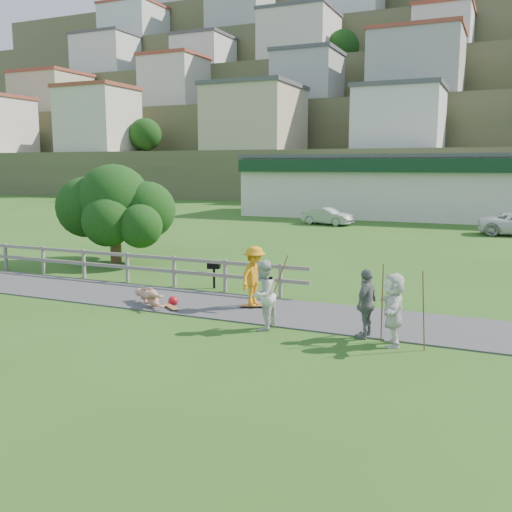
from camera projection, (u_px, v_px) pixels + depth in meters
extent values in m
plane|color=#2B5718|center=(173.00, 315.00, 16.29)|extent=(260.00, 260.00, 0.00)
cube|color=#38383A|center=(199.00, 303.00, 17.64)|extent=(34.00, 3.00, 0.04)
cube|color=slate|center=(6.00, 257.00, 23.17)|extent=(0.10, 0.10, 1.10)
cube|color=slate|center=(43.00, 260.00, 22.37)|extent=(0.10, 0.10, 1.10)
cube|color=slate|center=(84.00, 264.00, 21.58)|extent=(0.10, 0.10, 1.10)
cube|color=slate|center=(127.00, 267.00, 20.78)|extent=(0.10, 0.10, 1.10)
cube|color=slate|center=(174.00, 271.00, 19.98)|extent=(0.10, 0.10, 1.10)
cube|color=slate|center=(225.00, 276.00, 19.19)|extent=(0.10, 0.10, 1.10)
cube|color=slate|center=(280.00, 281.00, 18.39)|extent=(0.10, 0.10, 1.10)
cube|color=slate|center=(116.00, 254.00, 20.91)|extent=(15.00, 0.08, 0.12)
cube|color=slate|center=(116.00, 266.00, 20.98)|extent=(15.00, 0.08, 0.12)
cube|color=silver|center=(447.00, 188.00, 45.95)|extent=(32.00, 10.00, 4.80)
cube|color=#13341D|center=(441.00, 166.00, 40.97)|extent=(32.00, 0.60, 1.00)
cube|color=#48494D|center=(448.00, 156.00, 45.55)|extent=(32.50, 10.50, 0.30)
cube|color=#4F5532|center=(428.00, 176.00, 65.52)|extent=(220.00, 14.00, 6.00)
cube|color=beige|center=(431.00, 118.00, 64.50)|extent=(10.00, 9.00, 7.00)
cube|color=#48494D|center=(432.00, 84.00, 63.91)|extent=(10.40, 9.40, 0.50)
cube|color=#4F5532|center=(442.00, 148.00, 76.72)|extent=(220.00, 14.00, 13.00)
cube|color=beige|center=(446.00, 71.00, 75.14)|extent=(10.00, 9.00, 7.00)
cube|color=#48494D|center=(447.00, 41.00, 74.55)|extent=(10.40, 9.40, 0.50)
cube|color=#4F5532|center=(452.00, 124.00, 87.84)|extent=(220.00, 14.00, 21.00)
cube|color=beige|center=(457.00, 29.00, 85.63)|extent=(10.00, 9.00, 7.00)
cube|color=#48494D|center=(459.00, 2.00, 85.04)|extent=(10.40, 9.40, 0.50)
cube|color=#4F5532|center=(460.00, 102.00, 98.88)|extent=(220.00, 14.00, 30.00)
cube|color=#4F5532|center=(467.00, 83.00, 110.74)|extent=(220.00, 14.00, 40.00)
imported|color=orange|center=(255.00, 279.00, 16.86)|extent=(0.88, 1.26, 1.78)
imported|color=tan|center=(150.00, 297.00, 17.23)|extent=(1.23, 1.60, 0.60)
imported|color=silver|center=(263.00, 295.00, 14.73)|extent=(0.74, 0.92, 1.83)
imported|color=slate|center=(366.00, 304.00, 14.01)|extent=(0.59, 1.07, 1.74)
imported|color=white|center=(393.00, 309.00, 13.43)|extent=(0.91, 1.70, 1.75)
imported|color=#93959A|center=(327.00, 216.00, 40.82)|extent=(3.94, 2.19, 1.23)
sphere|color=#B1101D|center=(173.00, 301.00, 17.33)|extent=(0.31, 0.31, 0.31)
cylinder|color=brown|center=(278.00, 279.00, 16.99)|extent=(0.03, 0.03, 1.73)
cylinder|color=brown|center=(382.00, 303.00, 13.66)|extent=(0.03, 0.03, 1.93)
cylinder|color=brown|center=(424.00, 311.00, 13.04)|extent=(0.03, 0.03, 1.86)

